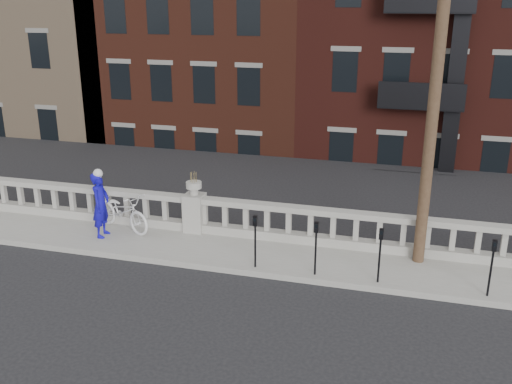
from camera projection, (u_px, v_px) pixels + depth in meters
ground at (132, 302)px, 12.86m from camera, size 120.00×120.00×0.00m
sidewalk at (183, 246)px, 15.58m from camera, size 32.00×2.20×0.15m
balustrade at (195, 215)px, 16.26m from camera, size 28.00×0.34×1.03m
planter_pedestal at (195, 208)px, 16.20m from camera, size 0.55×0.55×1.76m
lower_level at (323, 69)px, 32.89m from camera, size 80.00×44.00×20.80m
utility_pole at (439, 57)px, 12.89m from camera, size 1.60×0.28×10.00m
parking_meter_a at (255, 236)px, 13.92m from camera, size 0.10×0.09×1.36m
parking_meter_b at (316, 242)px, 13.54m from camera, size 0.10×0.09×1.36m
parking_meter_c at (380, 249)px, 13.17m from camera, size 0.10×0.09×1.36m
parking_meter_d at (492, 262)px, 12.55m from camera, size 0.10×0.09×1.36m
bicycle at (122, 211)px, 16.33m from camera, size 2.25×1.51×1.12m
cyclist at (101, 205)px, 15.77m from camera, size 0.50×0.71×1.85m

